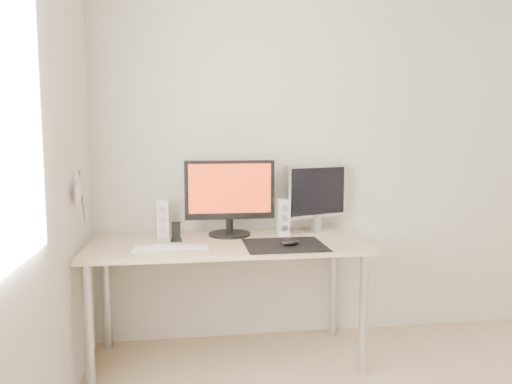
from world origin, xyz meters
TOP-DOWN VIEW (x-y plane):
  - wall_back at (0.00, 1.75)m, footprint 3.50×0.00m
  - mousepad at (-0.61, 1.23)m, footprint 0.45×0.40m
  - mouse at (-0.59, 1.20)m, footprint 0.11×0.06m
  - desk at (-0.93, 1.38)m, footprint 1.60×0.70m
  - main_monitor at (-0.90, 1.54)m, footprint 0.55×0.26m
  - second_monitor at (-0.34, 1.58)m, footprint 0.43×0.23m
  - speaker_left at (-1.30, 1.57)m, footprint 0.07×0.09m
  - speaker_right at (-0.57, 1.51)m, footprint 0.07×0.09m
  - keyboard at (-1.25, 1.22)m, footprint 0.43×0.14m
  - phone_dock at (-1.22, 1.43)m, footprint 0.06×0.06m
  - pennant at (-1.72, 1.24)m, footprint 0.01×0.23m

SIDE VIEW (x-z plane):
  - desk at x=-0.93m, z-range 0.29..1.02m
  - mousepad at x=-0.61m, z-range 0.73..0.73m
  - keyboard at x=-1.25m, z-range 0.73..0.75m
  - mouse at x=-0.59m, z-range 0.73..0.77m
  - phone_dock at x=-1.22m, z-range 0.71..0.82m
  - speaker_left at x=-1.30m, z-range 0.73..0.96m
  - speaker_right at x=-0.57m, z-range 0.73..0.96m
  - second_monitor at x=-0.34m, z-range 0.75..1.19m
  - main_monitor at x=-0.90m, z-range 0.75..1.22m
  - pennant at x=-1.72m, z-range 0.90..1.19m
  - wall_back at x=0.00m, z-range -0.50..3.00m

